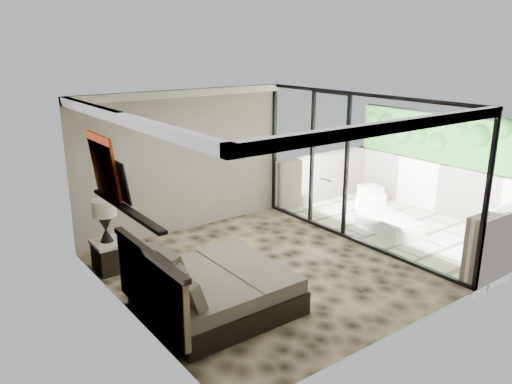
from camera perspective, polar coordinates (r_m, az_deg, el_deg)
floor at (r=8.37m, az=0.50°, el=-9.08°), size 5.00×5.00×0.00m
ceiling at (r=7.59m, az=0.56°, el=10.26°), size 4.50×5.00×0.02m
back_wall at (r=9.90m, az=-8.19°, el=3.43°), size 4.50×0.02×2.80m
left_wall at (r=6.82m, az=-14.69°, el=-3.03°), size 0.02×5.00×2.80m
glass_wall at (r=9.35m, az=11.62°, el=2.47°), size 0.08×5.00×2.80m
terrace_slab at (r=10.89m, az=16.50°, el=-3.89°), size 3.00×5.00×0.12m
parapet_far at (r=11.78m, az=20.74°, el=0.36°), size 0.30×5.00×1.10m
foliage_hedge at (r=11.54m, az=21.30°, el=5.61°), size 0.36×4.60×1.10m
picture_ledge at (r=6.90m, az=-14.61°, el=-1.93°), size 0.12×2.20×0.05m
bed at (r=7.14m, az=-5.30°, el=-11.04°), size 1.99×1.93×1.10m
nightstand at (r=8.66m, az=-16.18°, el=-6.83°), size 0.63×0.63×0.56m
table_lamp at (r=8.42m, az=-16.91°, el=-2.56°), size 0.39×0.39×0.71m
abstract_canvas at (r=7.39m, az=-17.02°, el=2.94°), size 0.13×0.90×0.90m
framed_print at (r=7.06m, az=-15.31°, el=1.19°), size 0.11×0.50×0.60m
ottoman at (r=11.97m, az=12.92°, el=-0.35°), size 0.55×0.55×0.45m
lounger at (r=10.43m, az=14.79°, el=-3.31°), size 1.05×1.55×0.55m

